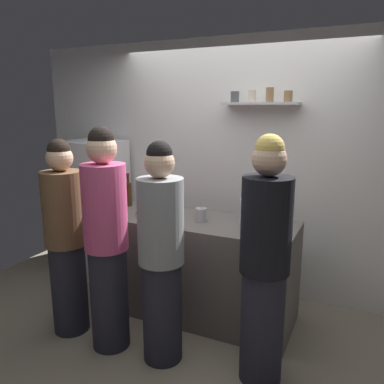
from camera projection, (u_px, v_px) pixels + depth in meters
The scene contains 13 objects.
ground_plane at pixel (184, 345), 3.13m from camera, with size 5.28×5.28×0.00m, color gray.
back_wall_assembly at pixel (237, 167), 3.94m from camera, with size 4.80×0.32×2.60m.
refrigerator at pixel (95, 209), 4.35m from camera, with size 0.61×0.62×1.55m.
counter at pixel (192, 266), 3.55m from camera, with size 1.88×0.68×0.92m, color #66605B.
baking_pan at pixel (158, 212), 3.56m from camera, with size 0.34×0.24×0.05m, color gray.
utensil_holder at pixel (201, 215), 3.36m from camera, with size 0.10×0.10×0.20m.
wine_bottle_amber_glass at pixel (128, 193), 3.87m from camera, with size 0.07×0.07×0.34m.
wine_bottle_pale_glass at pixel (109, 198), 3.69m from camera, with size 0.07×0.07×0.32m.
water_bottle_plastic at pixel (245, 210), 3.31m from camera, with size 0.09×0.09×0.26m.
person_blonde at pixel (264, 264), 2.56m from camera, with size 0.34×0.34×1.76m.
person_grey_hoodie at pixel (161, 257), 2.79m from camera, with size 0.34×0.34×1.69m.
person_brown_jacket at pixel (66, 240), 3.18m from camera, with size 0.34×0.34×1.67m.
person_pink_top at pixel (107, 242), 2.94m from camera, with size 0.34×0.34×1.78m.
Camera 1 is at (1.23, -2.49, 1.92)m, focal length 35.44 mm.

